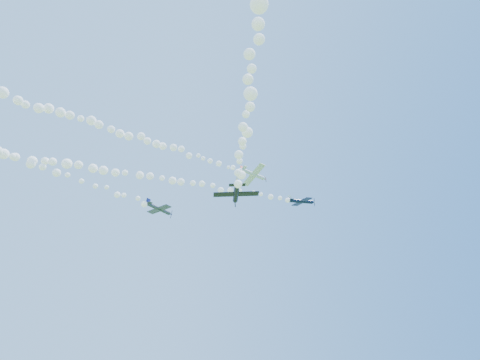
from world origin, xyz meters
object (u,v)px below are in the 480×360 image
object	(u,v)px
plane_black	(236,193)
plane_grey	(159,209)
plane_navy	(302,201)
plane_white	(254,174)

from	to	relation	value
plane_black	plane_grey	bearing A→B (deg)	34.65
plane_navy	plane_grey	distance (m)	34.39
plane_navy	plane_black	bearing A→B (deg)	-136.81
plane_navy	plane_black	xyz separation A→B (m)	(-24.27, -23.25, -13.81)
plane_navy	plane_grey	world-z (taller)	plane_navy
plane_white	plane_grey	size ratio (longest dim) A/B	1.05
plane_white	plane_black	size ratio (longest dim) A/B	1.02
plane_grey	plane_black	size ratio (longest dim) A/B	0.97
plane_navy	plane_grey	bearing A→B (deg)	174.89
plane_black	plane_white	bearing A→B (deg)	-12.88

